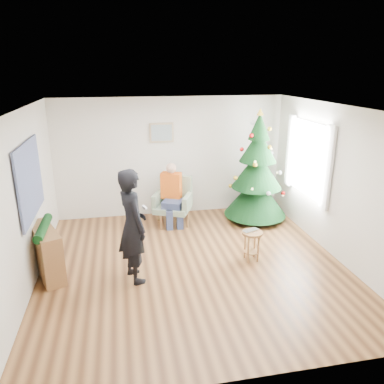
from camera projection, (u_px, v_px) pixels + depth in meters
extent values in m
plane|color=brown|center=(193.00, 265.00, 6.31)|extent=(5.00, 5.00, 0.00)
plane|color=white|center=(193.00, 108.00, 5.49)|extent=(5.00, 5.00, 0.00)
plane|color=silver|center=(171.00, 157.00, 8.23)|extent=(5.00, 0.00, 5.00)
plane|color=silver|center=(244.00, 273.00, 3.57)|extent=(5.00, 0.00, 5.00)
plane|color=silver|center=(25.00, 202.00, 5.44)|extent=(0.00, 5.00, 5.00)
plane|color=silver|center=(337.00, 183.00, 6.36)|extent=(0.00, 5.00, 5.00)
cube|color=white|center=(308.00, 159.00, 7.22)|extent=(0.04, 1.30, 1.40)
cube|color=white|center=(327.00, 168.00, 6.52)|extent=(0.05, 0.25, 1.50)
cube|color=white|center=(290.00, 151.00, 7.91)|extent=(0.05, 0.25, 1.50)
cylinder|color=#3F2816|center=(255.00, 213.00, 8.18)|extent=(0.10, 0.10, 0.31)
cone|color=black|center=(256.00, 195.00, 8.05)|extent=(1.33, 1.33, 0.87)
cone|color=black|center=(257.00, 170.00, 7.88)|extent=(1.06, 1.06, 0.77)
cone|color=black|center=(258.00, 146.00, 7.71)|extent=(0.78, 0.78, 0.66)
cone|color=black|center=(260.00, 126.00, 7.59)|extent=(0.45, 0.45, 0.56)
cone|color=gold|center=(260.00, 112.00, 7.50)|extent=(0.14, 0.14, 0.14)
cylinder|color=brown|center=(252.00, 233.00, 6.33)|extent=(0.35, 0.35, 0.04)
cylinder|color=brown|center=(251.00, 252.00, 6.44)|extent=(0.26, 0.26, 0.02)
imported|color=silver|center=(252.00, 231.00, 6.32)|extent=(0.34, 0.28, 0.02)
cube|color=gray|center=(173.00, 208.00, 7.88)|extent=(0.89, 0.87, 0.12)
cube|color=gray|center=(176.00, 189.00, 8.05)|extent=(0.68, 0.39, 0.60)
cube|color=gray|center=(158.00, 200.00, 7.90)|extent=(0.31, 0.54, 0.30)
cube|color=gray|center=(188.00, 202.00, 7.76)|extent=(0.31, 0.54, 0.30)
cube|color=navy|center=(173.00, 204.00, 7.77)|extent=(0.53, 0.54, 0.14)
cube|color=#D15613|center=(171.00, 185.00, 7.87)|extent=(0.47, 0.37, 0.55)
sphere|color=tan|center=(171.00, 168.00, 7.73)|extent=(0.22, 0.22, 0.22)
imported|color=black|center=(133.00, 226.00, 5.64)|extent=(0.61, 0.75, 1.79)
cube|color=white|center=(145.00, 207.00, 5.55)|extent=(0.08, 0.13, 0.04)
cube|color=brown|center=(47.00, 252.00, 5.90)|extent=(0.66, 1.04, 0.80)
cylinder|color=black|center=(43.00, 228.00, 5.76)|extent=(0.14, 0.90, 0.14)
cube|color=black|center=(30.00, 180.00, 5.65)|extent=(0.03, 1.50, 1.15)
cube|color=tan|center=(161.00, 133.00, 7.99)|extent=(0.52, 0.03, 0.42)
cube|color=gray|center=(162.00, 133.00, 7.97)|extent=(0.44, 0.02, 0.34)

